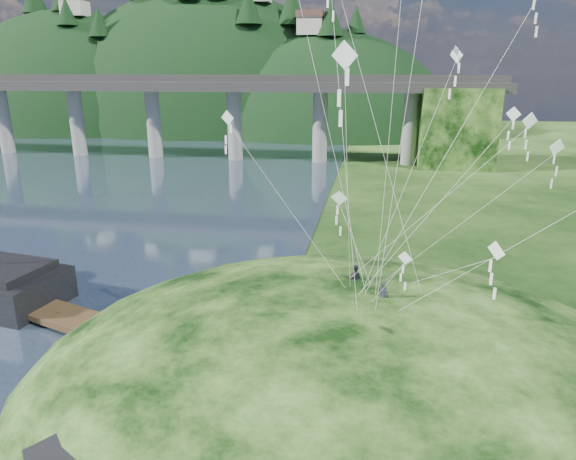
# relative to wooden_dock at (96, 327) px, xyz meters

# --- Properties ---
(ground) EXTENTS (320.00, 320.00, 0.00)m
(ground) POSITION_rel_wooden_dock_xyz_m (7.84, -4.83, -0.50)
(ground) COLOR black
(ground) RESTS_ON ground
(grass_hill) EXTENTS (36.00, 32.00, 13.00)m
(grass_hill) POSITION_rel_wooden_dock_xyz_m (15.84, -2.83, -2.00)
(grass_hill) COLOR black
(grass_hill) RESTS_ON ground
(bridge) EXTENTS (160.00, 11.00, 15.00)m
(bridge) POSITION_rel_wooden_dock_xyz_m (-18.62, 65.23, 9.20)
(bridge) COLOR #2D2B2B
(bridge) RESTS_ON ground
(far_ridge) EXTENTS (153.00, 70.00, 94.50)m
(far_ridge) POSITION_rel_wooden_dock_xyz_m (-35.74, 117.34, -7.94)
(far_ridge) COLOR black
(far_ridge) RESTS_ON ground
(wooden_dock) EXTENTS (15.93, 7.53, 1.14)m
(wooden_dock) POSITION_rel_wooden_dock_xyz_m (0.00, 0.00, 0.00)
(wooden_dock) COLOR #3B2918
(wooden_dock) RESTS_ON ground
(kite_flyers) EXTENTS (2.24, 2.81, 1.62)m
(kite_flyers) POSITION_rel_wooden_dock_xyz_m (16.16, -1.02, 5.23)
(kite_flyers) COLOR #252831
(kite_flyers) RESTS_ON ground
(kite_swarm) EXTENTS (16.34, 14.71, 20.45)m
(kite_swarm) POSITION_rel_wooden_dock_xyz_m (19.13, -3.30, 14.89)
(kite_swarm) COLOR white
(kite_swarm) RESTS_ON ground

